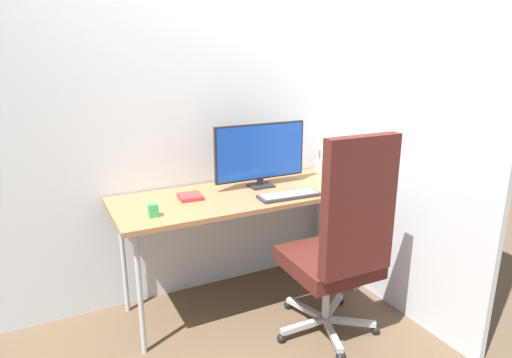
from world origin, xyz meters
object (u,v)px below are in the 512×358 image
at_px(monitor, 260,153).
at_px(mouse, 336,187).
at_px(desk_clamp_accessory, 153,210).
at_px(keyboard, 289,195).
at_px(notebook, 190,197).
at_px(pen_holder, 322,165).
at_px(office_chair, 341,241).

height_order(monitor, mouse, monitor).
height_order(mouse, desk_clamp_accessory, desk_clamp_accessory).
bearing_deg(monitor, keyboard, -79.23).
height_order(notebook, desk_clamp_accessory, desk_clamp_accessory).
relative_size(monitor, pen_holder, 3.74).
distance_m(monitor, keyboard, 0.35).
height_order(mouse, pen_holder, pen_holder).
bearing_deg(desk_clamp_accessory, keyboard, -3.15).
xyz_separation_m(office_chair, desk_clamp_accessory, (-0.90, 0.47, 0.18)).
xyz_separation_m(office_chair, pen_holder, (0.44, 0.82, 0.19)).
height_order(office_chair, keyboard, office_chair).
xyz_separation_m(office_chair, mouse, (0.27, 0.42, 0.16)).
xyz_separation_m(pen_holder, desk_clamp_accessory, (-1.34, -0.35, -0.01)).
bearing_deg(mouse, desk_clamp_accessory, -168.97).
relative_size(office_chair, mouse, 15.12).
bearing_deg(notebook, office_chair, -42.39).
relative_size(pen_holder, desk_clamp_accessory, 2.31).
distance_m(office_chair, desk_clamp_accessory, 1.03).
bearing_deg(notebook, keyboard, -19.73).
distance_m(mouse, desk_clamp_accessory, 1.17).
bearing_deg(monitor, desk_clamp_accessory, -163.10).
distance_m(office_chair, monitor, 0.80).
bearing_deg(office_chair, pen_holder, 61.96).
height_order(pen_holder, notebook, pen_holder).
bearing_deg(keyboard, desk_clamp_accessory, 176.85).
relative_size(monitor, notebook, 4.45).
bearing_deg(office_chair, monitor, 100.82).
relative_size(keyboard, desk_clamp_accessory, 5.37).
distance_m(pen_holder, notebook, 1.08).
height_order(monitor, keyboard, monitor).
bearing_deg(office_chair, desk_clamp_accessory, 152.63).
height_order(office_chair, monitor, office_chair).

